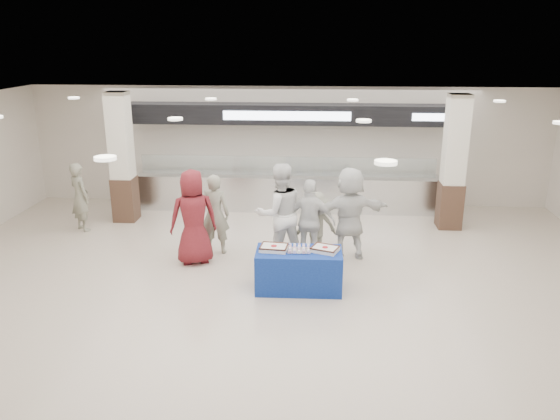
# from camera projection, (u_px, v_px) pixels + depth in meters

# --- Properties ---
(ground) EXTENTS (14.00, 14.00, 0.00)m
(ground) POSITION_uv_depth(u_px,v_px,m) (270.00, 300.00, 9.59)
(ground) COLOR beige
(ground) RESTS_ON ground
(serving_line) EXTENTS (8.70, 0.85, 2.80)m
(serving_line) POSITION_uv_depth(u_px,v_px,m) (287.00, 167.00, 14.38)
(serving_line) COLOR silver
(serving_line) RESTS_ON ground
(column_left) EXTENTS (0.55, 0.55, 3.20)m
(column_left) POSITION_uv_depth(u_px,v_px,m) (122.00, 161.00, 13.39)
(column_left) COLOR #3B251B
(column_left) RESTS_ON ground
(column_right) EXTENTS (0.55, 0.55, 3.20)m
(column_right) POSITION_uv_depth(u_px,v_px,m) (453.00, 166.00, 12.86)
(column_right) COLOR #3B251B
(column_right) RESTS_ON ground
(display_table) EXTENTS (1.56, 0.80, 0.75)m
(display_table) POSITION_uv_depth(u_px,v_px,m) (299.00, 270.00, 9.92)
(display_table) COLOR navy
(display_table) RESTS_ON ground
(sheet_cake_left) EXTENTS (0.52, 0.42, 0.10)m
(sheet_cake_left) POSITION_uv_depth(u_px,v_px,m) (274.00, 247.00, 9.83)
(sheet_cake_left) COLOR white
(sheet_cake_left) RESTS_ON display_table
(sheet_cake_right) EXTENTS (0.55, 0.50, 0.10)m
(sheet_cake_right) POSITION_uv_depth(u_px,v_px,m) (325.00, 249.00, 9.78)
(sheet_cake_right) COLOR white
(sheet_cake_right) RESTS_ON display_table
(cupcake_tray) EXTENTS (0.42, 0.32, 0.07)m
(cupcake_tray) POSITION_uv_depth(u_px,v_px,m) (299.00, 249.00, 9.81)
(cupcake_tray) COLOR silver
(cupcake_tray) RESTS_ON display_table
(civilian_maroon) EXTENTS (1.11, 0.90, 1.95)m
(civilian_maroon) POSITION_uv_depth(u_px,v_px,m) (193.00, 217.00, 10.94)
(civilian_maroon) COLOR maroon
(civilian_maroon) RESTS_ON ground
(soldier_a) EXTENTS (0.64, 0.43, 1.72)m
(soldier_a) POSITION_uv_depth(u_px,v_px,m) (215.00, 214.00, 11.48)
(soldier_a) COLOR gray
(soldier_a) RESTS_ON ground
(chef_tall) EXTENTS (1.23, 1.11, 2.06)m
(chef_tall) POSITION_uv_depth(u_px,v_px,m) (280.00, 213.00, 10.99)
(chef_tall) COLOR white
(chef_tall) RESTS_ON ground
(chef_short) EXTENTS (1.07, 0.55, 1.75)m
(chef_short) POSITION_uv_depth(u_px,v_px,m) (310.00, 222.00, 10.99)
(chef_short) COLOR white
(chef_short) RESTS_ON ground
(soldier_b) EXTENTS (1.03, 0.80, 1.40)m
(soldier_b) POSITION_uv_depth(u_px,v_px,m) (316.00, 225.00, 11.32)
(soldier_b) COLOR gray
(soldier_b) RESTS_ON ground
(civilian_white) EXTENTS (1.90, 1.09, 1.95)m
(civilian_white) POSITION_uv_depth(u_px,v_px,m) (349.00, 213.00, 11.17)
(civilian_white) COLOR white
(civilian_white) RESTS_ON ground
(soldier_bg) EXTENTS (0.71, 0.68, 1.65)m
(soldier_bg) POSITION_uv_depth(u_px,v_px,m) (80.00, 197.00, 12.88)
(soldier_bg) COLOR gray
(soldier_bg) RESTS_ON ground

